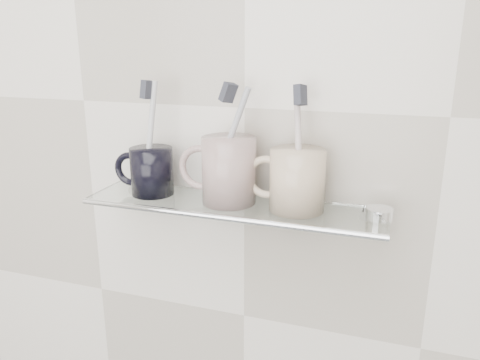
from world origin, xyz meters
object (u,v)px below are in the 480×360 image
at_px(mug_center, 229,170).
at_px(mug_right, 297,180).
at_px(shelf_glass, 233,206).
at_px(mug_left, 152,171).

height_order(mug_center, mug_right, mug_center).
distance_m(shelf_glass, mug_left, 0.16).
height_order(mug_left, mug_center, mug_center).
bearing_deg(mug_left, shelf_glass, -7.35).
bearing_deg(mug_right, mug_left, 158.22).
distance_m(shelf_glass, mug_right, 0.12).
xyz_separation_m(shelf_glass, mug_center, (-0.01, 0.00, 0.06)).
distance_m(mug_left, mug_right, 0.26).
xyz_separation_m(mug_left, mug_center, (0.14, 0.00, 0.01)).
bearing_deg(mug_center, shelf_glass, -46.07).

